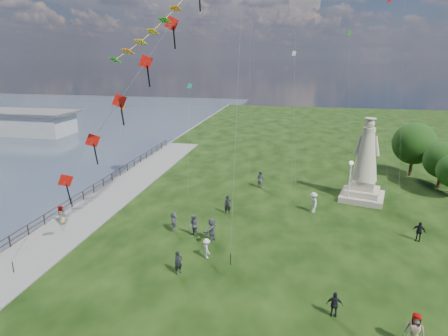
% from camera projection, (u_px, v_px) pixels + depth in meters
% --- Properties ---
extents(waterfront, '(200.00, 200.00, 1.51)m').
position_uv_depth(waterfront, '(76.00, 213.00, 34.75)').
color(waterfront, '#394555').
rests_on(waterfront, ground).
extents(pier_pavilion, '(30.00, 8.00, 4.40)m').
position_uv_depth(pier_pavilion, '(1.00, 121.00, 72.27)').
color(pier_pavilion, '#A0A09B').
rests_on(pier_pavilion, ground).
extents(statue, '(4.93, 4.93, 8.30)m').
position_uv_depth(statue, '(365.00, 170.00, 37.10)').
color(statue, tan).
rests_on(statue, ground).
extents(lamppost, '(0.41, 0.41, 4.41)m').
position_uv_depth(lamppost, '(350.00, 173.00, 35.86)').
color(lamppost, silver).
rests_on(lamppost, ground).
extents(tree_row, '(6.44, 11.15, 6.51)m').
position_uv_depth(tree_row, '(429.00, 153.00, 41.95)').
color(tree_row, '#382314').
rests_on(tree_row, ground).
extents(person_0, '(0.68, 0.70, 1.63)m').
position_uv_depth(person_0, '(178.00, 263.00, 24.83)').
color(person_0, black).
rests_on(person_0, ground).
extents(person_1, '(1.04, 0.99, 1.83)m').
position_uv_depth(person_1, '(194.00, 226.00, 29.94)').
color(person_1, '#595960').
rests_on(person_1, ground).
extents(person_2, '(0.94, 1.07, 1.48)m').
position_uv_depth(person_2, '(207.00, 248.00, 26.80)').
color(person_2, silver).
rests_on(person_2, ground).
extents(person_3, '(0.92, 0.50, 1.55)m').
position_uv_depth(person_3, '(335.00, 305.00, 20.70)').
color(person_3, black).
rests_on(person_3, ground).
extents(person_4, '(1.05, 0.77, 1.94)m').
position_uv_depth(person_4, '(414.00, 331.00, 18.46)').
color(person_4, '#595960').
rests_on(person_4, ground).
extents(person_5, '(1.03, 1.65, 1.65)m').
position_uv_depth(person_5, '(174.00, 221.00, 30.98)').
color(person_5, '#595960').
rests_on(person_5, ground).
extents(person_6, '(0.76, 0.63, 1.78)m').
position_uv_depth(person_6, '(228.00, 205.00, 34.25)').
color(person_6, black).
rests_on(person_6, ground).
extents(person_7, '(1.09, 1.02, 1.92)m').
position_uv_depth(person_7, '(260.00, 179.00, 41.20)').
color(person_7, '#595960').
rests_on(person_7, ground).
extents(person_8, '(1.04, 1.40, 1.94)m').
position_uv_depth(person_8, '(313.00, 202.00, 34.61)').
color(person_8, silver).
rests_on(person_8, ground).
extents(person_9, '(1.06, 0.86, 1.61)m').
position_uv_depth(person_9, '(419.00, 231.00, 29.27)').
color(person_9, black).
rests_on(person_9, ground).
extents(person_10, '(0.69, 0.89, 1.61)m').
position_uv_depth(person_10, '(62.00, 216.00, 32.10)').
color(person_10, '#595960').
rests_on(person_10, ground).
extents(person_11, '(1.21, 1.92, 1.92)m').
position_uv_depth(person_11, '(212.00, 230.00, 29.20)').
color(person_11, '#595960').
rests_on(person_11, ground).
extents(red_kite_train, '(11.06, 9.35, 19.19)m').
position_uv_depth(red_kite_train, '(130.00, 87.00, 25.57)').
color(red_kite_train, black).
rests_on(red_kite_train, ground).
extents(small_kites, '(29.41, 16.11, 32.45)m').
position_uv_depth(small_kites, '(291.00, 48.00, 40.05)').
color(small_kites, teal).
rests_on(small_kites, ground).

